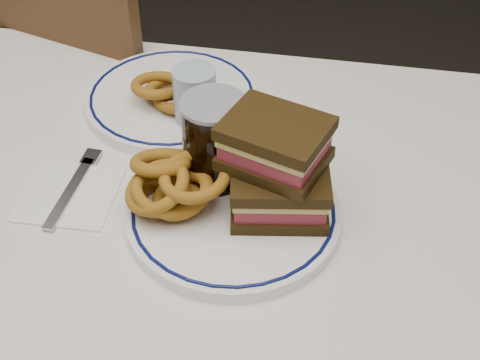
% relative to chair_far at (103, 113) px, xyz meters
% --- Properties ---
extents(dining_table, '(1.27, 0.87, 0.75)m').
position_rel_chair_far_xyz_m(dining_table, '(0.21, -0.53, 0.16)').
color(dining_table, silver).
rests_on(dining_table, floor).
extents(chair_far, '(0.52, 0.52, 0.90)m').
position_rel_chair_far_xyz_m(chair_far, '(0.00, 0.00, 0.00)').
color(chair_far, '#463116').
rests_on(chair_far, floor).
extents(main_plate, '(0.29, 0.29, 0.02)m').
position_rel_chair_far_xyz_m(main_plate, '(0.41, -0.53, 0.27)').
color(main_plate, white).
rests_on(main_plate, dining_table).
extents(reuben_sandwich, '(0.16, 0.14, 0.13)m').
position_rel_chair_far_xyz_m(reuben_sandwich, '(0.46, -0.51, 0.35)').
color(reuben_sandwich, black).
rests_on(reuben_sandwich, main_plate).
extents(onion_rings_main, '(0.15, 0.13, 0.09)m').
position_rel_chair_far_xyz_m(onion_rings_main, '(0.33, -0.54, 0.31)').
color(onion_rings_main, brown).
rests_on(onion_rings_main, main_plate).
extents(ketchup_ramekin, '(0.05, 0.05, 0.03)m').
position_rel_chair_far_xyz_m(ketchup_ramekin, '(0.36, -0.47, 0.30)').
color(ketchup_ramekin, silver).
rests_on(ketchup_ramekin, main_plate).
extents(beer_mug, '(0.13, 0.09, 0.15)m').
position_rel_chair_far_xyz_m(beer_mug, '(0.37, -0.47, 0.34)').
color(beer_mug, black).
rests_on(beer_mug, dining_table).
extents(water_glass, '(0.07, 0.07, 0.11)m').
position_rel_chair_far_xyz_m(water_glass, '(0.31, -0.34, 0.31)').
color(water_glass, '#9FB7CD').
rests_on(water_glass, dining_table).
extents(far_plate, '(0.29, 0.29, 0.02)m').
position_rel_chair_far_xyz_m(far_plate, '(0.26, -0.29, 0.27)').
color(far_plate, white).
rests_on(far_plate, dining_table).
extents(onion_rings_far, '(0.13, 0.10, 0.06)m').
position_rel_chair_far_xyz_m(onion_rings_far, '(0.26, -0.31, 0.30)').
color(onion_rings_far, brown).
rests_on(onion_rings_far, far_plate).
extents(napkin_fork, '(0.13, 0.17, 0.01)m').
position_rel_chair_far_xyz_m(napkin_fork, '(0.17, -0.53, 0.26)').
color(napkin_fork, white).
rests_on(napkin_fork, dining_table).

